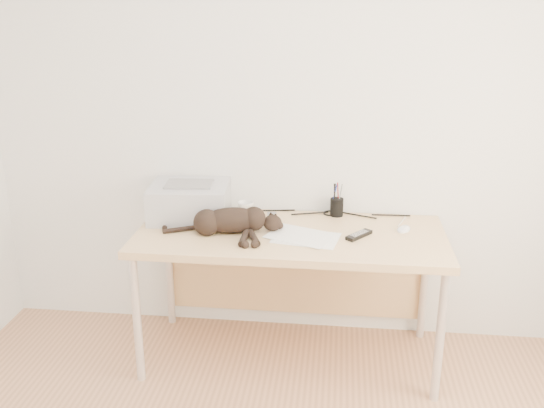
# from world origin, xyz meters

# --- Properties ---
(wall_back) EXTENTS (3.50, 0.00, 3.50)m
(wall_back) POSITION_xyz_m (0.00, 1.75, 1.30)
(wall_back) COLOR white
(wall_back) RESTS_ON floor
(desk) EXTENTS (1.60, 0.70, 0.74)m
(desk) POSITION_xyz_m (0.00, 1.48, 0.61)
(desk) COLOR #DBBB80
(desk) RESTS_ON floor
(printer) EXTENTS (0.45, 0.39, 0.20)m
(printer) POSITION_xyz_m (-0.57, 1.56, 0.84)
(printer) COLOR #A3A3A8
(printer) RESTS_ON desk
(papers) EXTENTS (0.40, 0.33, 0.01)m
(papers) POSITION_xyz_m (0.07, 1.33, 0.74)
(papers) COLOR white
(papers) RESTS_ON desk
(cat) EXTENTS (0.63, 0.30, 0.14)m
(cat) POSITION_xyz_m (-0.32, 1.35, 0.80)
(cat) COLOR black
(cat) RESTS_ON desk
(mug) EXTENTS (0.13, 0.13, 0.08)m
(mug) POSITION_xyz_m (-0.27, 1.61, 0.78)
(mug) COLOR white
(mug) RESTS_ON desk
(pen_cup) EXTENTS (0.07, 0.07, 0.19)m
(pen_cup) POSITION_xyz_m (0.23, 1.68, 0.79)
(pen_cup) COLOR black
(pen_cup) RESTS_ON desk
(remote_grey) EXTENTS (0.08, 0.19, 0.02)m
(remote_grey) POSITION_xyz_m (-0.11, 1.55, 0.75)
(remote_grey) COLOR gray
(remote_grey) RESTS_ON desk
(remote_black) EXTENTS (0.14, 0.16, 0.02)m
(remote_black) POSITION_xyz_m (0.35, 1.37, 0.75)
(remote_black) COLOR black
(remote_black) RESTS_ON desk
(mouse) EXTENTS (0.10, 0.12, 0.03)m
(mouse) POSITION_xyz_m (0.59, 1.49, 0.76)
(mouse) COLOR white
(mouse) RESTS_ON desk
(cable_tangle) EXTENTS (1.36, 0.09, 0.01)m
(cable_tangle) POSITION_xyz_m (0.00, 1.70, 0.75)
(cable_tangle) COLOR black
(cable_tangle) RESTS_ON desk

